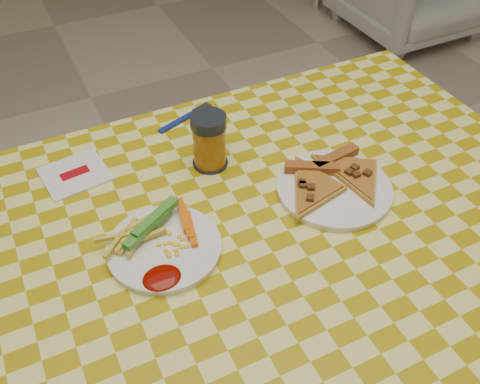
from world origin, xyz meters
The scene contains 8 objects.
table centered at (0.00, 0.00, 0.68)m, with size 1.28×0.88×0.76m.
plate_left centered at (-0.17, 0.02, 0.76)m, with size 0.20×0.20×0.01m, color white.
plate_right centered at (0.18, 0.02, 0.76)m, with size 0.22×0.22×0.01m, color white.
fries_veggies centered at (-0.18, 0.03, 0.78)m, with size 0.20×0.19×0.04m.
pizza_slices centered at (0.19, 0.03, 0.78)m, with size 0.29×0.25×0.02m.
drink_glass centered at (0.00, 0.20, 0.82)m, with size 0.07×0.07×0.12m.
napkin centered at (-0.27, 0.29, 0.76)m, with size 0.14×0.13×0.01m.
fork centered at (0.01, 0.38, 0.76)m, with size 0.15×0.07×0.01m.
Camera 1 is at (-0.32, -0.60, 1.48)m, focal length 40.00 mm.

